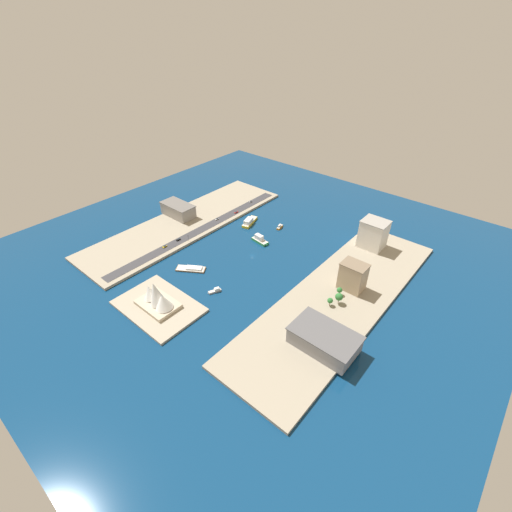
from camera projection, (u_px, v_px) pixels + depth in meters
name	position (u px, v px, depth m)	size (l,w,h in m)	color
ground_plane	(252.00, 256.00, 341.15)	(440.00, 440.00, 0.00)	navy
quay_west	(340.00, 297.00, 289.90)	(70.00, 240.00, 2.48)	#9E937F
quay_east	(187.00, 223.00, 390.97)	(70.00, 240.00, 2.48)	#9E937F
peninsula_point	(159.00, 306.00, 281.64)	(67.64, 46.48, 2.00)	#A89E89
road_strip	(202.00, 229.00, 377.22)	(11.21, 228.00, 0.15)	#38383D
ferry_green_doubledeck	(260.00, 240.00, 359.45)	(21.10, 9.37, 7.73)	#2D8C4C
ferry_yellow_fast	(249.00, 221.00, 390.40)	(14.89, 28.04, 6.79)	yellow
yacht_sleek_gray	(215.00, 291.00, 296.73)	(7.32, 11.98, 3.68)	#999EA3
water_taxi_orange	(280.00, 227.00, 383.20)	(5.22, 11.91, 4.43)	orange
barge_flat_brown	(192.00, 269.00, 322.16)	(27.03, 21.72, 2.95)	brown
apartment_midrise_tan	(353.00, 276.00, 290.84)	(20.85, 15.36, 24.70)	tan
hotel_broad_white	(373.00, 234.00, 342.00)	(24.28, 20.70, 28.31)	silver
warehouse_low_gray	(324.00, 339.00, 242.99)	(46.49, 28.61, 13.20)	gray
carpark_squat_concrete	(178.00, 210.00, 398.22)	(39.91, 20.53, 14.26)	gray
sedan_silver	(251.00, 202.00, 428.62)	(1.97, 4.29, 1.64)	black
pickup_red	(236.00, 212.00, 406.73)	(2.11, 5.17, 1.48)	black
taxi_yellow_cab	(165.00, 246.00, 348.09)	(2.02, 4.94, 1.62)	black
van_white	(217.00, 219.00, 393.39)	(2.03, 4.42, 1.49)	black
suv_black	(178.00, 240.00, 358.48)	(1.99, 4.73, 1.55)	black
traffic_light_waterfront	(188.00, 237.00, 355.63)	(0.36, 0.36, 6.50)	black
opera_landmark	(157.00, 298.00, 275.90)	(33.28, 22.91, 22.58)	#BCAD93
park_tree_cluster	(337.00, 296.00, 280.44)	(9.92, 20.48, 9.84)	brown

